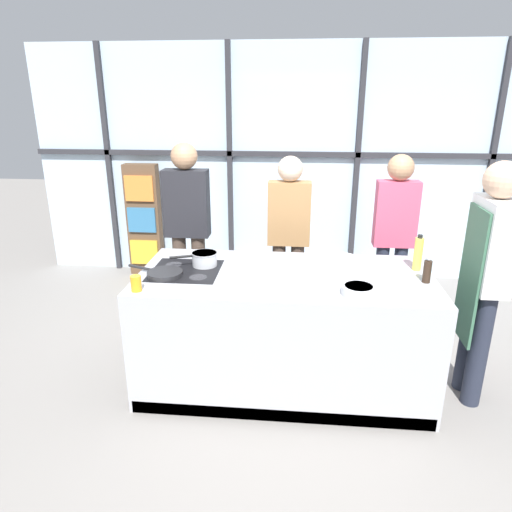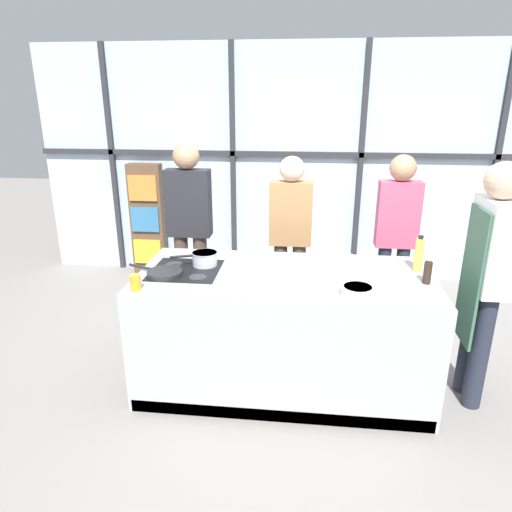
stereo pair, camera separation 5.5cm
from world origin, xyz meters
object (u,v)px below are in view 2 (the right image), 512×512
object	(u,v)px
oil_bottle	(419,254)
juice_glass_near	(136,283)
white_plate	(343,258)
frying_pan	(164,273)
saucepan	(204,258)
pepper_grinder	(428,272)
spectator_far_left	(189,222)
spectator_center_right	(396,231)
spectator_center_left	(290,231)
chef	(487,271)
mixing_bowl	(358,291)

from	to	relation	value
oil_bottle	juice_glass_near	distance (m)	2.09
white_plate	juice_glass_near	xyz separation A→B (m)	(-1.45, -0.80, 0.05)
white_plate	oil_bottle	xyz separation A→B (m)	(0.55, -0.20, 0.12)
frying_pan	saucepan	bearing A→B (deg)	43.97
frying_pan	pepper_grinder	world-z (taller)	pepper_grinder
spectator_far_left	spectator_center_right	bearing A→B (deg)	-180.00
juice_glass_near	frying_pan	bearing A→B (deg)	69.70
spectator_center_left	white_plate	size ratio (longest dim) A/B	6.53
pepper_grinder	chef	bearing A→B (deg)	1.78
pepper_grinder	juice_glass_near	distance (m)	2.04
frying_pan	oil_bottle	world-z (taller)	oil_bottle
spectator_center_left	saucepan	xyz separation A→B (m)	(-0.64, -0.92, 0.02)
spectator_center_right	white_plate	xyz separation A→B (m)	(-0.54, -0.65, -0.06)
spectator_center_left	mixing_bowl	world-z (taller)	spectator_center_left
saucepan	juice_glass_near	distance (m)	0.65
mixing_bowl	juice_glass_near	bearing A→B (deg)	-177.22
spectator_center_right	spectator_far_left	bearing A→B (deg)	0.00
chef	spectator_center_right	size ratio (longest dim) A/B	1.05
spectator_center_left	white_plate	world-z (taller)	spectator_center_left
saucepan	white_plate	distance (m)	1.12
spectator_far_left	frying_pan	bearing A→B (deg)	94.80
saucepan	pepper_grinder	xyz separation A→B (m)	(1.65, -0.19, 0.03)
chef	saucepan	world-z (taller)	chef
spectator_center_left	spectator_center_right	world-z (taller)	spectator_center_right
juice_glass_near	pepper_grinder	bearing A→B (deg)	9.72
spectator_far_left	oil_bottle	bearing A→B (deg)	156.69
white_plate	juice_glass_near	size ratio (longest dim) A/B	2.34
chef	frying_pan	bearing A→B (deg)	91.65
spectator_center_left	white_plate	xyz separation A→B (m)	(0.45, -0.65, -0.03)
oil_bottle	spectator_center_left	bearing A→B (deg)	139.39
saucepan	oil_bottle	world-z (taller)	oil_bottle
spectator_center_left	white_plate	distance (m)	0.80
oil_bottle	pepper_grinder	size ratio (longest dim) A/B	1.43
spectator_center_left	frying_pan	world-z (taller)	spectator_center_left
frying_pan	juice_glass_near	distance (m)	0.31
frying_pan	white_plate	xyz separation A→B (m)	(1.35, 0.51, -0.01)
spectator_center_left	chef	bearing A→B (deg)	142.25
chef	spectator_far_left	xyz separation A→B (m)	(-2.40, 1.09, -0.00)
spectator_center_left	mixing_bowl	bearing A→B (deg)	110.01
frying_pan	saucepan	world-z (taller)	saucepan
white_plate	mixing_bowl	size ratio (longest dim) A/B	1.12
spectator_far_left	frying_pan	xyz separation A→B (m)	(0.10, -1.16, -0.08)
chef	saucepan	distance (m)	2.06
chef	spectator_far_left	distance (m)	2.64
spectator_far_left	white_plate	size ratio (longest dim) A/B	6.96
saucepan	oil_bottle	distance (m)	1.64
white_plate	pepper_grinder	xyz separation A→B (m)	(0.56, -0.45, 0.08)
chef	oil_bottle	xyz separation A→B (m)	(-0.41, 0.24, 0.03)
oil_bottle	pepper_grinder	world-z (taller)	oil_bottle
spectator_center_left	pepper_grinder	size ratio (longest dim) A/B	8.56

